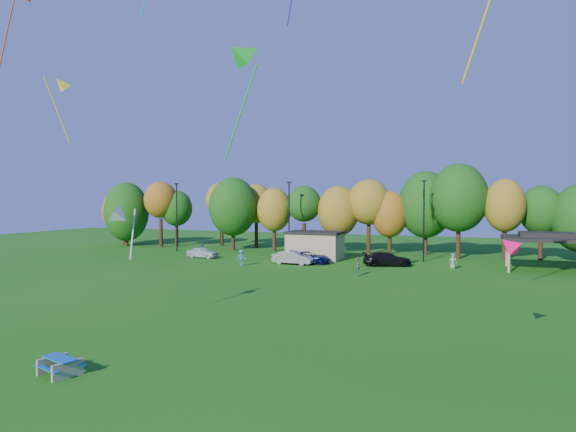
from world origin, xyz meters
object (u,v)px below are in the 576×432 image
at_px(car_c, 309,258).
at_px(car_d, 387,259).
at_px(car_b, 293,257).
at_px(picnic_table, 60,365).
at_px(car_a, 202,252).

xyz_separation_m(car_c, car_d, (8.21, 1.15, 0.07)).
xyz_separation_m(car_b, car_c, (1.45, 1.11, -0.08)).
relative_size(picnic_table, car_b, 0.44).
height_order(car_b, car_c, car_b).
height_order(picnic_table, car_d, car_d).
distance_m(picnic_table, car_a, 40.25).
bearing_deg(car_c, car_d, -93.24).
distance_m(car_a, car_b, 12.19).
height_order(car_b, car_d, car_b).
distance_m(picnic_table, car_d, 38.37).
distance_m(car_b, car_c, 1.83).
relative_size(picnic_table, car_a, 0.51).
bearing_deg(car_b, car_c, -50.50).
bearing_deg(picnic_table, car_a, 129.30).
xyz_separation_m(picnic_table, car_b, (-3.23, 35.56, 0.32)).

